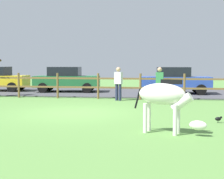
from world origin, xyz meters
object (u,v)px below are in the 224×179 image
at_px(parked_car_green, 67,79).
at_px(visitor_left_of_tree, 118,82).
at_px(zebra, 165,98).
at_px(visitor_right_of_tree, 160,82).
at_px(parked_car_blue, 175,80).
at_px(crow_on_grass, 218,119).

height_order(parked_car_green, visitor_left_of_tree, visitor_left_of_tree).
bearing_deg(zebra, visitor_right_of_tree, 92.58).
distance_m(parked_car_blue, visitor_right_of_tree, 3.83).
relative_size(zebra, visitor_left_of_tree, 1.15).
xyz_separation_m(zebra, visitor_right_of_tree, (-0.35, 7.67, -0.02)).
relative_size(visitor_left_of_tree, visitor_right_of_tree, 1.00).
bearing_deg(visitor_right_of_tree, visitor_left_of_tree, -177.63).
height_order(crow_on_grass, parked_car_blue, parked_car_blue).
relative_size(parked_car_blue, visitor_right_of_tree, 2.51).
height_order(parked_car_blue, visitor_right_of_tree, visitor_right_of_tree).
bearing_deg(visitor_right_of_tree, zebra, -87.42).
xyz_separation_m(parked_car_blue, visitor_right_of_tree, (-0.79, -3.75, 0.06)).
bearing_deg(crow_on_grass, parked_car_green, 128.76).
xyz_separation_m(zebra, visitor_left_of_tree, (-2.34, 7.58, -0.02)).
relative_size(parked_car_blue, visitor_left_of_tree, 2.51).
bearing_deg(parked_car_blue, zebra, -92.21).
bearing_deg(zebra, parked_car_green, 118.12).
distance_m(zebra, parked_car_green, 13.20).
distance_m(parked_car_green, visitor_left_of_tree, 5.62).
relative_size(zebra, visitor_right_of_tree, 1.15).
relative_size(zebra, parked_car_green, 0.45).
distance_m(zebra, visitor_right_of_tree, 7.67).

